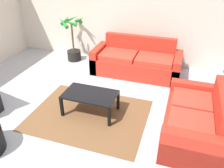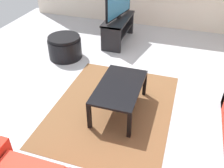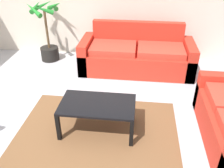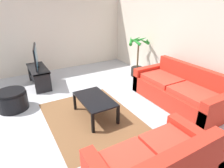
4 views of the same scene
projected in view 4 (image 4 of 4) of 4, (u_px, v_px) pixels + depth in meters
The scene contains 10 objects.
ground_plane at pixel (73, 112), 4.23m from camera, with size 6.60×6.60×0.00m, color #B2B2B7.
wall_back at pixel (178, 37), 5.06m from camera, with size 6.00×0.06×2.70m, color beige.
wall_left at pixel (37, 31), 6.05m from camera, with size 0.06×6.00×2.70m, color beige.
couch_main at pixel (177, 91), 4.50m from camera, with size 2.20×0.90×0.90m.
tv_stand at pixel (39, 74), 5.39m from camera, with size 1.10×0.45×0.54m.
tv at pixel (36, 56), 5.19m from camera, with size 1.00×0.24×0.61m.
coffee_table at pixel (95, 101), 3.94m from camera, with size 1.00×0.59×0.43m.
area_rug at pixel (91, 117), 4.05m from camera, with size 2.20×1.70×0.01m, color brown.
potted_palm at pixel (138, 60), 6.03m from camera, with size 0.75×0.77×1.27m.
ottoman at pixel (12, 100), 4.29m from camera, with size 0.64×0.64×0.44m.
Camera 4 is at (3.56, -1.07, 2.29)m, focal length 30.87 mm.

